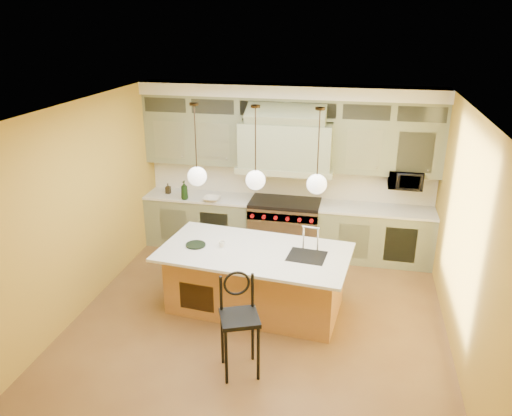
% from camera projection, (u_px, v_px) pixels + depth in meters
% --- Properties ---
extents(floor, '(5.00, 5.00, 0.00)m').
position_uv_depth(floor, '(260.00, 317.00, 6.95)').
color(floor, brown).
rests_on(floor, ground).
extents(ceiling, '(5.00, 5.00, 0.00)m').
position_uv_depth(ceiling, '(260.00, 109.00, 5.91)').
color(ceiling, white).
rests_on(ceiling, wall_back).
extents(wall_back, '(5.00, 0.00, 5.00)m').
position_uv_depth(wall_back, '(289.00, 168.00, 8.71)').
color(wall_back, gold).
rests_on(wall_back, ground).
extents(wall_front, '(5.00, 0.00, 5.00)m').
position_uv_depth(wall_front, '(199.00, 334.00, 4.14)').
color(wall_front, gold).
rests_on(wall_front, ground).
extents(wall_left, '(0.00, 5.00, 5.00)m').
position_uv_depth(wall_left, '(84.00, 207.00, 6.91)').
color(wall_left, gold).
rests_on(wall_left, ground).
extents(wall_right, '(0.00, 5.00, 5.00)m').
position_uv_depth(wall_right, '(465.00, 238.00, 5.94)').
color(wall_right, gold).
rests_on(wall_right, ground).
extents(back_cabinetry, '(5.00, 0.77, 2.90)m').
position_uv_depth(back_cabinetry, '(286.00, 173.00, 8.47)').
color(back_cabinetry, gray).
rests_on(back_cabinetry, floor).
extents(range, '(1.20, 0.74, 0.96)m').
position_uv_depth(range, '(285.00, 226.00, 8.73)').
color(range, silver).
rests_on(range, floor).
extents(kitchen_island, '(2.70, 1.61, 1.35)m').
position_uv_depth(kitchen_island, '(256.00, 278.00, 7.03)').
color(kitchen_island, '#A27239').
rests_on(kitchen_island, floor).
extents(counter_stool, '(0.56, 0.56, 1.23)m').
position_uv_depth(counter_stool, '(239.00, 318.00, 5.68)').
color(counter_stool, black).
rests_on(counter_stool, floor).
extents(microwave, '(0.54, 0.37, 0.30)m').
position_uv_depth(microwave, '(405.00, 179.00, 8.10)').
color(microwave, black).
rests_on(microwave, back_cabinetry).
extents(oil_bottle_a, '(0.14, 0.14, 0.33)m').
position_uv_depth(oil_bottle_a, '(184.00, 190.00, 8.65)').
color(oil_bottle_a, black).
rests_on(oil_bottle_a, back_cabinetry).
extents(oil_bottle_b, '(0.09, 0.09, 0.19)m').
position_uv_depth(oil_bottle_b, '(168.00, 188.00, 8.96)').
color(oil_bottle_b, black).
rests_on(oil_bottle_b, back_cabinetry).
extents(fruit_bowl, '(0.31, 0.31, 0.07)m').
position_uv_depth(fruit_bowl, '(212.00, 199.00, 8.60)').
color(fruit_bowl, silver).
rests_on(fruit_bowl, back_cabinetry).
extents(cup, '(0.10, 0.10, 0.08)m').
position_uv_depth(cup, '(222.00, 244.00, 6.93)').
color(cup, white).
rests_on(cup, kitchen_island).
extents(pendant_left, '(0.26, 0.26, 1.11)m').
position_uv_depth(pendant_left, '(197.00, 174.00, 6.66)').
color(pendant_left, '#2D2319').
rests_on(pendant_left, ceiling).
extents(pendant_center, '(0.26, 0.26, 1.11)m').
position_uv_depth(pendant_center, '(255.00, 178.00, 6.51)').
color(pendant_center, '#2D2319').
rests_on(pendant_center, ceiling).
extents(pendant_right, '(0.26, 0.26, 1.11)m').
position_uv_depth(pendant_right, '(317.00, 182.00, 6.35)').
color(pendant_right, '#2D2319').
rests_on(pendant_right, ceiling).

